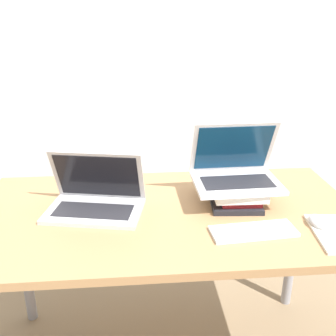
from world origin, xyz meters
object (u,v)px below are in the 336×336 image
object	(u,v)px
laptop_left	(96,199)
laptop_on_books	(235,171)
mouse	(318,222)
book_stack	(236,192)
wireless_keyboard	(253,231)

from	to	relation	value
laptop_left	laptop_on_books	world-z (taller)	laptop_on_books
laptop_on_books	mouse	distance (m)	0.36
laptop_left	book_stack	world-z (taller)	laptop_left
book_stack	wireless_keyboard	bearing A→B (deg)	-89.41
book_stack	wireless_keyboard	distance (m)	0.25
laptop_on_books	wireless_keyboard	xyz separation A→B (m)	(0.01, -0.26, -0.12)
laptop_left	book_stack	xyz separation A→B (m)	(0.56, 0.03, -0.01)
book_stack	laptop_on_books	bearing A→B (deg)	119.38
laptop_left	laptop_on_books	distance (m)	0.56
book_stack	laptop_on_books	distance (m)	0.09
book_stack	wireless_keyboard	xyz separation A→B (m)	(0.00, -0.25, -0.03)
laptop_on_books	mouse	xyz separation A→B (m)	(0.25, -0.23, -0.11)
laptop_left	book_stack	bearing A→B (deg)	2.86
laptop_on_books	mouse	size ratio (longest dim) A/B	3.52
wireless_keyboard	laptop_left	bearing A→B (deg)	158.55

